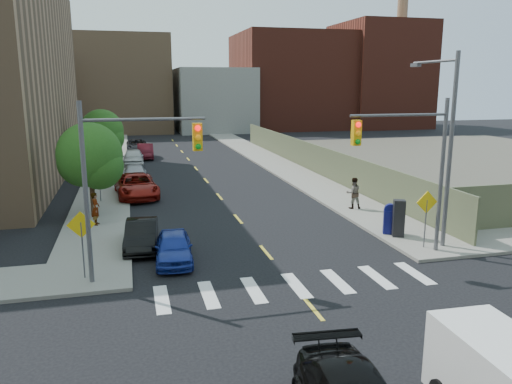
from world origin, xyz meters
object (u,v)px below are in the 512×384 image
parked_car_white (133,157)px  parked_car_grey (137,145)px  parked_car_black (142,235)px  parked_car_maroon (145,151)px  parked_car_silver (135,174)px  parked_car_blue (174,247)px  pedestrian_west (96,209)px  payphone (399,218)px  parked_car_red (136,186)px  mailbox (390,219)px  pedestrian_east (353,193)px

parked_car_white → parked_car_grey: size_ratio=0.95×
parked_car_black → parked_car_maroon: 29.56m
parked_car_silver → parked_car_maroon: bearing=84.9°
parked_car_blue → pedestrian_west: (-3.56, 6.43, 0.37)m
parked_car_black → parked_car_white: (0.00, 25.04, 0.12)m
parked_car_grey → payphone: bearing=-73.1°
parked_car_red → parked_car_grey: bearing=83.6°
parked_car_black → mailbox: bearing=-0.5°
parked_car_blue → parked_car_maroon: parked_car_maroon is taller
mailbox → pedestrian_west: size_ratio=0.87×
parked_car_maroon → pedestrian_west: pedestrian_west is taller
parked_car_silver → mailbox: bearing=-55.1°
parked_car_silver → pedestrian_west: 12.87m
pedestrian_west → parked_car_white: bearing=-1.2°
parked_car_white → parked_car_grey: bearing=88.7°
mailbox → pedestrian_west: pedestrian_west is taller
parked_car_blue → pedestrian_east: 13.04m
parked_car_white → parked_car_grey: parked_car_white is taller
pedestrian_east → parked_car_red: bearing=-22.8°
parked_car_red → parked_car_white: 13.77m
parked_car_silver → parked_car_white: bearing=90.7°
parked_car_black → parked_car_silver: bearing=95.0°
parked_car_silver → parked_car_maroon: parked_car_maroon is taller
parked_car_blue → pedestrian_east: bearing=33.1°
parked_car_maroon → mailbox: (10.96, -30.70, 0.15)m
parked_car_blue → pedestrian_west: pedestrian_west is taller
parked_car_red → parked_car_silver: parked_car_red is taller
parked_car_maroon → parked_car_grey: size_ratio=0.93×
parked_car_maroon → mailbox: mailbox is taller
parked_car_red → pedestrian_east: bearing=-34.6°
mailbox → parked_car_grey: bearing=132.2°
parked_car_white → parked_car_maroon: bearing=75.6°
parked_car_white → parked_car_black: bearing=-88.5°
parked_car_black → pedestrian_west: size_ratio=2.29×
parked_car_white → pedestrian_west: 20.95m
parked_car_black → mailbox: (12.24, -1.17, 0.23)m
parked_car_red → parked_car_blue: bearing=-89.6°
parked_car_black → pedestrian_east: 13.36m
parked_car_silver → pedestrian_west: bearing=-99.4°
parked_car_red → pedestrian_east: 14.60m
pedestrian_west → parked_car_grey: bearing=-0.1°
parked_car_blue → parked_car_white: (-1.30, 27.25, 0.13)m
pedestrian_west → parked_car_black: bearing=-146.9°
parked_car_blue → pedestrian_west: 7.35m
parked_car_blue → mailbox: 10.99m
parked_car_silver → pedestrian_east: size_ratio=2.31×
parked_car_silver → parked_car_red: bearing=-89.3°
parked_car_silver → parked_car_grey: parked_car_grey is taller
parked_car_grey → parked_car_red: bearing=-91.9°
parked_car_grey → mailbox: bearing=-73.1°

